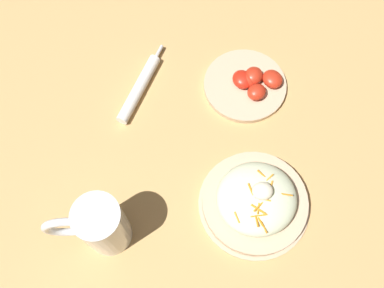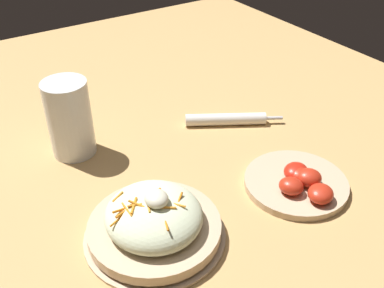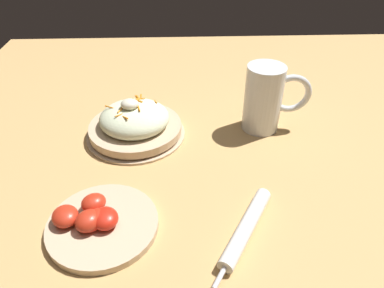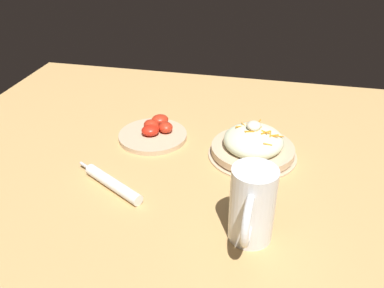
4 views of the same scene
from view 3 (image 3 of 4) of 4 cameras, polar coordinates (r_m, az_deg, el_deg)
The scene contains 5 objects.
ground_plane at distance 0.71m, azimuth 8.07°, elevation -2.81°, with size 1.43×1.43×0.00m, color tan.
salad_plate at distance 0.78m, azimuth -9.11°, elevation 3.25°, with size 0.21×0.21×0.09m.
beer_mug at distance 0.79m, azimuth 11.53°, elevation 6.61°, with size 0.14×0.08×0.15m.
napkin_roll at distance 0.58m, azimuth 8.62°, elevation -13.14°, with size 0.12×0.18×0.02m.
tomato_plate at distance 0.60m, azimuth -14.80°, elevation -11.93°, with size 0.18×0.18×0.04m.
Camera 3 is at (-0.12, -0.54, 0.45)m, focal length 33.31 mm.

